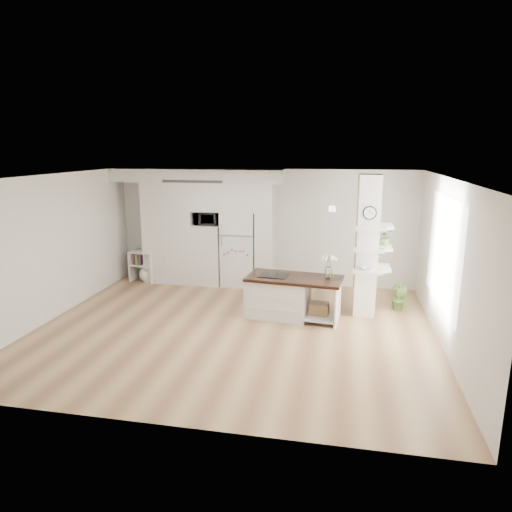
{
  "coord_description": "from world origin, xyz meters",
  "views": [
    {
      "loc": [
        1.85,
        -7.45,
        3.17
      ],
      "look_at": [
        0.22,
        0.9,
        1.15
      ],
      "focal_mm": 32.0,
      "sensor_mm": 36.0,
      "label": 1
    }
  ],
  "objects_px": {
    "kitchen_island": "(284,295)",
    "floor_plant_a": "(399,298)",
    "bookshelf": "(145,268)",
    "refrigerator": "(239,248)"
  },
  "relations": [
    {
      "from": "bookshelf",
      "to": "floor_plant_a",
      "type": "relative_size",
      "value": 1.44
    },
    {
      "from": "kitchen_island",
      "to": "bookshelf",
      "type": "xyz_separation_m",
      "value": [
        -3.63,
        1.68,
        -0.1
      ]
    },
    {
      "from": "bookshelf",
      "to": "kitchen_island",
      "type": "bearing_deg",
      "value": -15.78
    },
    {
      "from": "bookshelf",
      "to": "refrigerator",
      "type": "bearing_deg",
      "value": 13.72
    },
    {
      "from": "refrigerator",
      "to": "floor_plant_a",
      "type": "relative_size",
      "value": 3.4
    },
    {
      "from": "kitchen_island",
      "to": "floor_plant_a",
      "type": "relative_size",
      "value": 3.6
    },
    {
      "from": "floor_plant_a",
      "to": "kitchen_island",
      "type": "bearing_deg",
      "value": -161.89
    },
    {
      "from": "kitchen_island",
      "to": "floor_plant_a",
      "type": "distance_m",
      "value": 2.34
    },
    {
      "from": "refrigerator",
      "to": "kitchen_island",
      "type": "xyz_separation_m",
      "value": [
        1.31,
        -1.87,
        -0.45
      ]
    },
    {
      "from": "kitchen_island",
      "to": "bookshelf",
      "type": "height_order",
      "value": "kitchen_island"
    }
  ]
}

